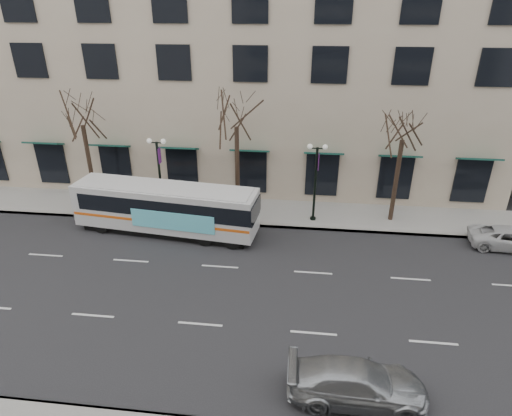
# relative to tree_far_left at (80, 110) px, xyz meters

# --- Properties ---
(ground) EXTENTS (160.00, 160.00, 0.00)m
(ground) POSITION_rel_tree_far_left_xyz_m (10.00, -8.80, -6.70)
(ground) COLOR black
(ground) RESTS_ON ground
(sidewalk_far) EXTENTS (80.00, 4.00, 0.15)m
(sidewalk_far) POSITION_rel_tree_far_left_xyz_m (15.00, 0.20, -6.62)
(sidewalk_far) COLOR gray
(sidewalk_far) RESTS_ON ground
(building_hotel) EXTENTS (40.00, 20.00, 24.00)m
(building_hotel) POSITION_rel_tree_far_left_xyz_m (8.00, 12.20, 5.30)
(building_hotel) COLOR tan
(building_hotel) RESTS_ON ground
(tree_far_left) EXTENTS (3.60, 3.60, 8.34)m
(tree_far_left) POSITION_rel_tree_far_left_xyz_m (0.00, 0.00, 0.00)
(tree_far_left) COLOR black
(tree_far_left) RESTS_ON ground
(tree_far_mid) EXTENTS (3.60, 3.60, 8.55)m
(tree_far_mid) POSITION_rel_tree_far_left_xyz_m (10.00, 0.00, 0.21)
(tree_far_mid) COLOR black
(tree_far_mid) RESTS_ON ground
(tree_far_right) EXTENTS (3.60, 3.60, 8.06)m
(tree_far_right) POSITION_rel_tree_far_left_xyz_m (20.00, 0.00, -0.28)
(tree_far_right) COLOR black
(tree_far_right) RESTS_ON ground
(lamp_post_left) EXTENTS (1.22, 0.45, 5.21)m
(lamp_post_left) POSITION_rel_tree_far_left_xyz_m (5.01, -0.60, -3.75)
(lamp_post_left) COLOR black
(lamp_post_left) RESTS_ON ground
(lamp_post_right) EXTENTS (1.22, 0.45, 5.21)m
(lamp_post_right) POSITION_rel_tree_far_left_xyz_m (15.01, -0.60, -3.75)
(lamp_post_right) COLOR black
(lamp_post_right) RESTS_ON ground
(city_bus) EXTENTS (11.43, 3.70, 3.04)m
(city_bus) POSITION_rel_tree_far_left_xyz_m (6.12, -3.01, -5.04)
(city_bus) COLOR silver
(city_bus) RESTS_ON ground
(silver_car) EXTENTS (4.99, 2.07, 1.44)m
(silver_car) POSITION_rel_tree_far_left_xyz_m (16.48, -14.26, -5.98)
(silver_car) COLOR #9FA3A6
(silver_car) RESTS_ON ground
(white_pickup) EXTENTS (4.58, 2.46, 1.22)m
(white_pickup) POSITION_rel_tree_far_left_xyz_m (26.23, -2.60, -6.09)
(white_pickup) COLOR silver
(white_pickup) RESTS_ON ground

